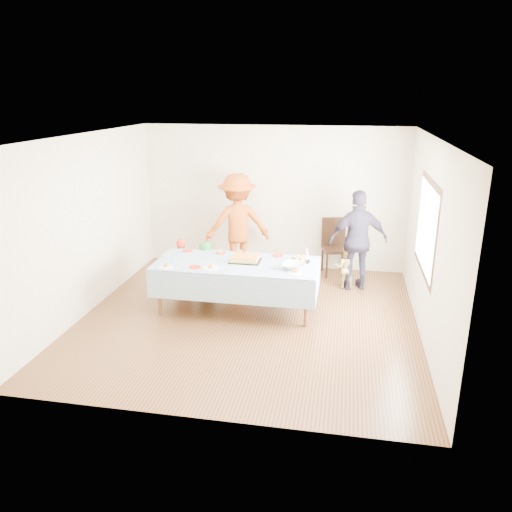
{
  "coord_description": "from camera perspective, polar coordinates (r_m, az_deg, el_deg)",
  "views": [
    {
      "loc": [
        1.36,
        -6.77,
        3.27
      ],
      "look_at": [
        0.06,
        0.3,
        0.9
      ],
      "focal_mm": 35.0,
      "sensor_mm": 36.0,
      "label": 1
    }
  ],
  "objects": [
    {
      "name": "toddler_right",
      "position": [
        8.79,
        10.13,
        -1.28
      ],
      "size": [
        0.38,
        0.3,
        0.76
      ],
      "primitive_type": "imported",
      "rotation": [
        0.0,
        0.0,
        3.17
      ],
      "color": "tan",
      "rests_on": "ground"
    },
    {
      "name": "plate_red_far_b",
      "position": [
        8.11,
        -4.09,
        0.34
      ],
      "size": [
        0.16,
        0.16,
        0.01
      ],
      "primitive_type": "cylinder",
      "color": "red",
      "rests_on": "party_table"
    },
    {
      "name": "birthday_cake",
      "position": [
        7.71,
        -1.24,
        -0.32
      ],
      "size": [
        0.47,
        0.36,
        0.08
      ],
      "color": "black",
      "rests_on": "party_table"
    },
    {
      "name": "toddler_mid",
      "position": [
        8.49,
        -5.74,
        -1.3
      ],
      "size": [
        0.45,
        0.31,
        0.9
      ],
      "primitive_type": "imported",
      "rotation": [
        0.0,
        0.0,
        3.09
      ],
      "color": "#277531",
      "rests_on": "ground"
    },
    {
      "name": "plate_red_far_c",
      "position": [
        8.08,
        -1.85,
        0.31
      ],
      "size": [
        0.18,
        0.18,
        0.01
      ],
      "primitive_type": "cylinder",
      "color": "red",
      "rests_on": "party_table"
    },
    {
      "name": "ground",
      "position": [
        7.64,
        -0.87,
        -7.11
      ],
      "size": [
        5.0,
        5.0,
        0.0
      ],
      "primitive_type": "plane",
      "color": "#4C2915",
      "rests_on": "ground"
    },
    {
      "name": "plate_white_mid",
      "position": [
        7.43,
        -5.22,
        -1.39
      ],
      "size": [
        0.24,
        0.24,
        0.01
      ],
      "primitive_type": "cylinder",
      "color": "white",
      "rests_on": "party_table"
    },
    {
      "name": "plate_white_right",
      "position": [
        7.24,
        4.45,
        -1.91
      ],
      "size": [
        0.23,
        0.23,
        0.01
      ],
      "primitive_type": "cylinder",
      "color": "white",
      "rests_on": "party_table"
    },
    {
      "name": "party_table",
      "position": [
        7.68,
        -2.22,
        -1.15
      ],
      "size": [
        2.5,
        1.1,
        0.78
      ],
      "color": "brown",
      "rests_on": "ground"
    },
    {
      "name": "fork_pile",
      "position": [
        7.4,
        2.47,
        -1.18
      ],
      "size": [
        0.24,
        0.18,
        0.07
      ],
      "primitive_type": null,
      "color": "white",
      "rests_on": "party_table"
    },
    {
      "name": "adult_right",
      "position": [
        8.67,
        11.57,
        1.74
      ],
      "size": [
        1.09,
        0.67,
        1.73
      ],
      "primitive_type": "imported",
      "rotation": [
        0.0,
        0.0,
        3.4
      ],
      "color": "#2E2838",
      "rests_on": "ground"
    },
    {
      "name": "room_walls",
      "position": [
        7.06,
        -0.5,
        5.97
      ],
      "size": [
        5.04,
        5.04,
        2.72
      ],
      "color": "beige",
      "rests_on": "ground"
    },
    {
      "name": "party_hat",
      "position": [
        7.92,
        5.78,
        0.49
      ],
      "size": [
        0.11,
        0.11,
        0.18
      ],
      "primitive_type": "cone",
      "color": "white",
      "rests_on": "party_table"
    },
    {
      "name": "plate_red_near",
      "position": [
        7.5,
        -6.99,
        -1.27
      ],
      "size": [
        0.18,
        0.18,
        0.01
      ],
      "primitive_type": "cylinder",
      "color": "red",
      "rests_on": "party_table"
    },
    {
      "name": "plate_white_left",
      "position": [
        7.57,
        -10.27,
        -1.25
      ],
      "size": [
        0.22,
        0.22,
        0.01
      ],
      "primitive_type": "cylinder",
      "color": "white",
      "rests_on": "party_table"
    },
    {
      "name": "plate_red_far_a",
      "position": [
        8.28,
        -7.81,
        0.59
      ],
      "size": [
        0.16,
        0.16,
        0.01
      ],
      "primitive_type": "cylinder",
      "color": "red",
      "rests_on": "party_table"
    },
    {
      "name": "rolls_tray",
      "position": [
        7.72,
        5.03,
        -0.37
      ],
      "size": [
        0.31,
        0.31,
        0.09
      ],
      "color": "black",
      "rests_on": "party_table"
    },
    {
      "name": "toddler_left",
      "position": [
        8.61,
        -8.51,
        -1.01
      ],
      "size": [
        0.37,
        0.27,
        0.93
      ],
      "primitive_type": "imported",
      "rotation": [
        0.0,
        0.0,
        3.29
      ],
      "color": "red",
      "rests_on": "ground"
    },
    {
      "name": "adult_left",
      "position": [
        9.29,
        -2.13,
        3.68
      ],
      "size": [
        1.38,
        1.08,
        1.88
      ],
      "primitive_type": "imported",
      "rotation": [
        0.0,
        0.0,
        3.5
      ],
      "color": "#B94F17",
      "rests_on": "ground"
    },
    {
      "name": "plate_red_far_d",
      "position": [
        7.98,
        2.51,
        0.07
      ],
      "size": [
        0.18,
        0.18,
        0.01
      ],
      "primitive_type": "cylinder",
      "color": "red",
      "rests_on": "party_table"
    },
    {
      "name": "dining_chair",
      "position": [
        9.45,
        8.96,
        1.47
      ],
      "size": [
        0.56,
        0.56,
        1.05
      ],
      "rotation": [
        0.0,
        0.0,
        0.27
      ],
      "color": "black",
      "rests_on": "ground"
    },
    {
      "name": "punch_bowl",
      "position": [
        7.4,
        4.37,
        -1.14
      ],
      "size": [
        0.35,
        0.35,
        0.09
      ],
      "primitive_type": "imported",
      "color": "silver",
      "rests_on": "party_table"
    }
  ]
}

